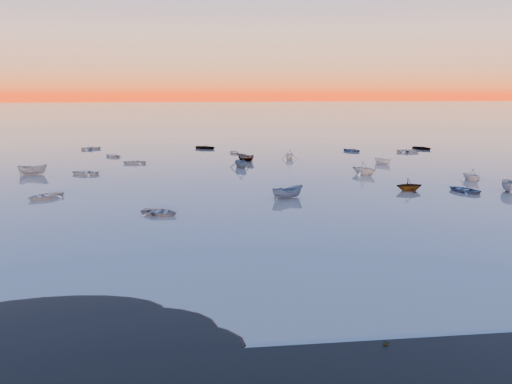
{
  "coord_description": "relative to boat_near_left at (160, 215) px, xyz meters",
  "views": [
    {
      "loc": [
        -6.0,
        -25.14,
        12.55
      ],
      "look_at": [
        0.11,
        28.0,
        1.23
      ],
      "focal_mm": 35.0,
      "sensor_mm": 36.0,
      "label": 1
    }
  ],
  "objects": [
    {
      "name": "boat_near_right",
      "position": [
        40.86,
        13.88,
        0.0
      ],
      "size": [
        3.87,
        2.25,
        1.27
      ],
      "primitive_type": "imported",
      "rotation": [
        0.0,
        0.0,
        3.32
      ],
      "color": "silver",
      "rests_on": "ground"
    },
    {
      "name": "boat_near_left",
      "position": [
        0.0,
        0.0,
        0.0
      ],
      "size": [
        3.07,
        4.12,
        0.95
      ],
      "primitive_type": "imported",
      "rotation": [
        0.0,
        0.0,
        1.13
      ],
      "color": "slate",
      "rests_on": "ground"
    },
    {
      "name": "moored_fleet",
      "position": [
        10.06,
        29.0,
        0.0
      ],
      "size": [
        124.0,
        58.0,
        1.2
      ],
      "primitive_type": null,
      "color": "silver",
      "rests_on": "ground"
    },
    {
      "name": "ground",
      "position": [
        10.06,
        76.0,
        0.0
      ],
      "size": [
        600.0,
        600.0,
        0.0
      ],
      "primitive_type": "plane",
      "color": "#6D625B",
      "rests_on": "ground"
    },
    {
      "name": "boat_near_center",
      "position": [
        14.05,
        5.99,
        0.0
      ],
      "size": [
        2.94,
        4.32,
        1.38
      ],
      "primitive_type": "imported",
      "rotation": [
        0.0,
        0.0,
        1.92
      ],
      "color": "#3B5371",
      "rests_on": "ground"
    },
    {
      "name": "mud_lobes",
      "position": [
        10.06,
        -25.0,
        0.01
      ],
      "size": [
        140.0,
        6.0,
        0.07
      ],
      "primitive_type": null,
      "color": "black",
      "rests_on": "ground"
    }
  ]
}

